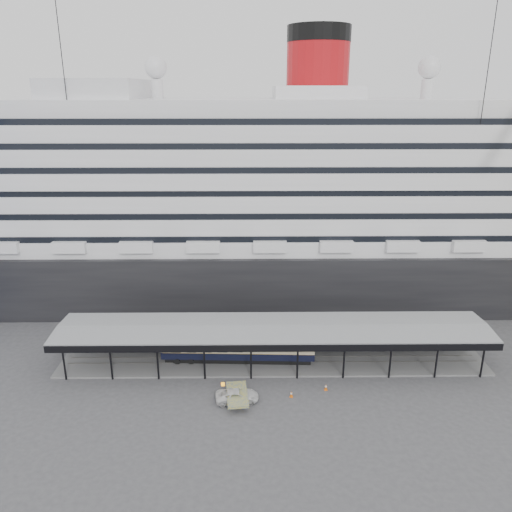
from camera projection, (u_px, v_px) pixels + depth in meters
name	position (u px, v px, depth m)	size (l,w,h in m)	color
ground	(274.00, 382.00, 61.69)	(200.00, 200.00, 0.00)	#3E3E41
cruise_ship	(267.00, 187.00, 86.15)	(130.00, 30.00, 43.90)	black
platform_canopy	(273.00, 345.00, 65.68)	(56.00, 9.18, 5.30)	slate
port_truck	(237.00, 396.00, 57.79)	(2.30, 5.00, 1.39)	silver
pullman_carriage	(238.00, 345.00, 65.61)	(20.11, 3.37, 19.66)	black
traffic_cone_left	(246.00, 395.00, 58.47)	(0.50, 0.50, 0.77)	red
traffic_cone_mid	(291.00, 394.00, 58.65)	(0.45, 0.45, 0.77)	#DB5B0C
traffic_cone_right	(326.00, 387.00, 60.01)	(0.45, 0.45, 0.78)	#D75B0B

